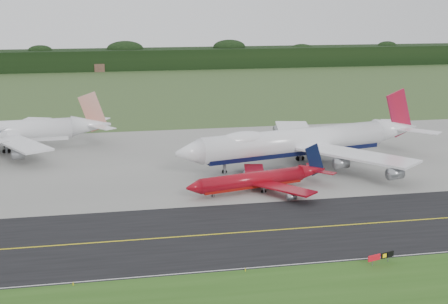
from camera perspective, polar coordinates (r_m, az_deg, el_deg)
ground at (r=119.20m, az=0.75°, el=-6.71°), size 600.00×600.00×0.00m
taxiway at (r=115.54m, az=1.15°, el=-7.39°), size 400.00×32.00×0.02m
apron at (r=167.19m, az=-2.78°, el=-0.65°), size 400.00×78.00×0.01m
taxiway_centreline at (r=115.53m, az=1.15°, el=-7.38°), size 400.00×0.40×0.00m
taxiway_edge_line at (r=101.61m, az=3.00°, el=-10.49°), size 400.00×0.25×0.00m
horizon_treeline at (r=385.42m, az=-7.57°, el=8.34°), size 700.00×25.00×12.00m
jet_ba_747 at (r=161.65m, az=7.21°, el=0.98°), size 71.04×57.83×18.03m
jet_red_737 at (r=139.55m, az=3.29°, el=-2.50°), size 34.54×27.63×9.42m
jet_star_tail at (r=185.85m, az=-19.40°, el=1.71°), size 59.92×49.96×15.80m
taxiway_sign at (r=105.58m, az=14.15°, el=-9.24°), size 5.05×1.66×1.74m
edge_marker_left at (r=98.24m, az=-13.63°, el=-11.64°), size 0.16×0.16×0.50m
edge_marker_center at (r=100.19m, az=1.97°, el=-10.70°), size 0.16×0.16×0.50m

